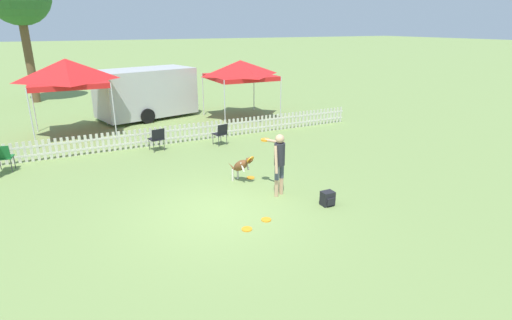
{
  "coord_description": "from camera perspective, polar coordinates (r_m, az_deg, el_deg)",
  "views": [
    {
      "loc": [
        -3.17,
        -8.26,
        4.31
      ],
      "look_at": [
        1.44,
        0.96,
        0.8
      ],
      "focal_mm": 28.0,
      "sensor_mm": 36.0,
      "label": 1
    }
  ],
  "objects": [
    {
      "name": "picket_fence",
      "position": [
        15.36,
        -13.79,
        3.33
      ],
      "size": [
        17.13,
        0.04,
        0.7
      ],
      "color": "beige",
      "rests_on": "ground_plane"
    },
    {
      "name": "canopy_tent_main",
      "position": [
        17.53,
        -25.42,
        11.25
      ],
      "size": [
        2.86,
        2.86,
        3.07
      ],
      "color": "silver",
      "rests_on": "ground_plane"
    },
    {
      "name": "ground_plane",
      "position": [
        9.84,
        -5.07,
        -7.24
      ],
      "size": [
        240.0,
        240.0,
        0.0
      ],
      "primitive_type": "plane",
      "color": "olive"
    },
    {
      "name": "handler_person",
      "position": [
        10.33,
        3.25,
        0.37
      ],
      "size": [
        0.43,
        1.09,
        1.67
      ],
      "rotation": [
        0.0,
        0.0,
        0.37
      ],
      "color": "tan",
      "rests_on": "ground_plane"
    },
    {
      "name": "backpack_on_grass",
      "position": [
        10.18,
        10.21,
        -5.44
      ],
      "size": [
        0.31,
        0.29,
        0.36
      ],
      "color": "black",
      "rests_on": "ground_plane"
    },
    {
      "name": "equipment_trailer",
      "position": [
        20.08,
        -15.46,
        9.32
      ],
      "size": [
        5.34,
        3.24,
        2.33
      ],
      "rotation": [
        0.0,
        0.0,
        0.25
      ],
      "color": "#B7B7B7",
      "rests_on": "ground_plane"
    },
    {
      "name": "folding_chair_green_right",
      "position": [
        14.64,
        -13.95,
        3.14
      ],
      "size": [
        0.55,
        0.56,
        0.83
      ],
      "rotation": [
        0.0,
        0.0,
        3.33
      ],
      "color": "#333338",
      "rests_on": "ground_plane"
    },
    {
      "name": "folding_chair_blue_left",
      "position": [
        14.36,
        -32.45,
        0.49
      ],
      "size": [
        0.54,
        0.56,
        0.87
      ],
      "rotation": [
        0.0,
        0.0,
        2.99
      ],
      "color": "#333338",
      "rests_on": "ground_plane"
    },
    {
      "name": "frisbee_near_dog",
      "position": [
        9.36,
        1.47,
        -8.52
      ],
      "size": [
        0.24,
        0.24,
        0.02
      ],
      "color": "orange",
      "rests_on": "ground_plane"
    },
    {
      "name": "frisbee_midfield",
      "position": [
        8.97,
        -1.32,
        -9.83
      ],
      "size": [
        0.24,
        0.24,
        0.02
      ],
      "color": "orange",
      "rests_on": "ground_plane"
    },
    {
      "name": "leaping_dog",
      "position": [
        11.35,
        -2.1,
        -0.76
      ],
      "size": [
        0.53,
        0.96,
        0.87
      ],
      "rotation": [
        0.0,
        0.0,
        -2.77
      ],
      "color": "brown",
      "rests_on": "ground_plane"
    },
    {
      "name": "frisbee_near_handler",
      "position": [
        11.81,
        -0.78,
        -2.54
      ],
      "size": [
        0.24,
        0.24,
        0.02
      ],
      "color": "orange",
      "rests_on": "ground_plane"
    },
    {
      "name": "canopy_tent_secondary",
      "position": [
        19.15,
        -2.25,
        12.76
      ],
      "size": [
        2.84,
        2.84,
        2.74
      ],
      "color": "silver",
      "rests_on": "ground_plane"
    },
    {
      "name": "folding_chair_center",
      "position": [
        14.96,
        -5.03,
        3.94
      ],
      "size": [
        0.54,
        0.55,
        0.82
      ],
      "rotation": [
        0.0,
        0.0,
        3.39
      ],
      "color": "#333338",
      "rests_on": "ground_plane"
    }
  ]
}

